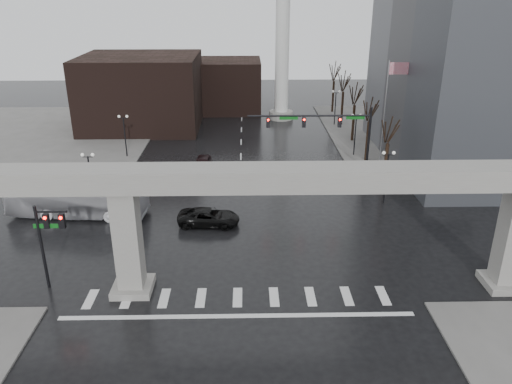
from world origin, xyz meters
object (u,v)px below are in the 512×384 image
far_car (203,164)px  signal_mast_arm (331,129)px  pickup_truck (209,217)px  city_bus (77,198)px

far_car → signal_mast_arm: bearing=-17.9°
signal_mast_arm → pickup_truck: 15.56m
signal_mast_arm → pickup_truck: signal_mast_arm is taller
city_bus → far_car: bearing=-36.4°
pickup_truck → far_car: (-1.56, 13.62, 0.05)m
city_bus → far_car: (10.07, 11.44, -0.92)m
signal_mast_arm → far_car: bearing=160.9°
pickup_truck → far_car: size_ratio=1.15×
signal_mast_arm → far_car: signal_mast_arm is taller
signal_mast_arm → city_bus: size_ratio=1.00×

